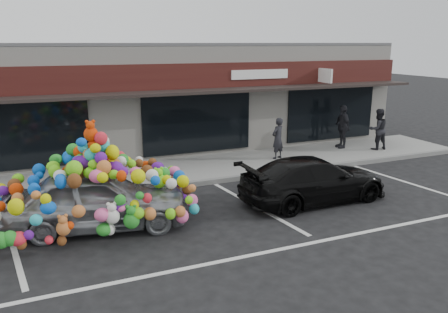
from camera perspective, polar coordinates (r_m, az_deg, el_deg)
name	(u,v)px	position (r m, az deg, el deg)	size (l,w,h in m)	color
ground	(157,225)	(10.91, -8.80, -8.85)	(90.00, 90.00, 0.00)	black
shop_building	(103,98)	(18.46, -15.54, 7.42)	(24.00, 7.20, 4.31)	white
sidewalk	(126,177)	(14.57, -12.67, -2.64)	(26.00, 3.00, 0.15)	gray
kerb	(136,191)	(13.17, -11.48, -4.45)	(26.00, 0.18, 0.16)	slate
parking_stripe_left	(13,244)	(10.88, -25.90, -10.27)	(0.12, 4.40, 0.01)	silver
parking_stripe_mid	(255,206)	(11.98, 4.13, -6.49)	(0.12, 4.40, 0.01)	silver
parking_stripe_right	(407,182)	(15.09, 22.80, -3.14)	(0.12, 4.40, 0.01)	silver
lane_line	(275,250)	(9.62, 6.62, -12.09)	(14.00, 0.12, 0.01)	silver
toy_car	(97,192)	(10.77, -16.24, -4.52)	(3.06, 4.78, 2.62)	gray
black_sedan	(314,180)	(12.42, 11.65, -2.97)	(4.30, 1.75, 1.25)	black
pedestrian_a	(278,138)	(16.15, 7.03, 2.37)	(0.56, 0.36, 1.52)	black
pedestrian_b	(378,129)	(18.49, 19.44, 3.38)	(0.80, 0.62, 1.64)	black
pedestrian_c	(342,127)	(18.35, 15.20, 3.80)	(0.43, 1.03, 1.75)	black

